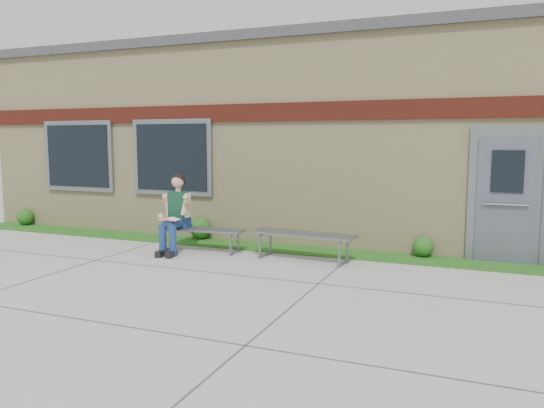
% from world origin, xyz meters
% --- Properties ---
extents(ground, '(80.00, 80.00, 0.00)m').
position_xyz_m(ground, '(0.00, 0.00, 0.00)').
color(ground, '#9E9E99').
rests_on(ground, ground).
extents(grass_strip, '(16.00, 0.80, 0.02)m').
position_xyz_m(grass_strip, '(0.00, 2.60, 0.01)').
color(grass_strip, '#285216').
rests_on(grass_strip, ground).
extents(school_building, '(16.20, 6.22, 4.20)m').
position_xyz_m(school_building, '(-0.00, 5.99, 2.10)').
color(school_building, beige).
rests_on(school_building, ground).
extents(bench_left, '(1.68, 0.59, 0.43)m').
position_xyz_m(bench_left, '(-1.70, 1.86, 0.33)').
color(bench_left, slate).
rests_on(bench_left, ground).
extents(bench_right, '(1.87, 0.66, 0.48)m').
position_xyz_m(bench_right, '(0.30, 1.86, 0.37)').
color(bench_right, slate).
rests_on(bench_right, ground).
extents(girl, '(0.58, 0.93, 1.44)m').
position_xyz_m(girl, '(-2.11, 1.64, 0.73)').
color(girl, navy).
rests_on(girl, ground).
extents(shrub_west, '(0.38, 0.38, 0.38)m').
position_xyz_m(shrub_west, '(-7.12, 2.85, 0.21)').
color(shrub_west, '#285216').
rests_on(shrub_west, grass_strip).
extents(shrub_mid, '(0.44, 0.44, 0.44)m').
position_xyz_m(shrub_mid, '(-2.28, 2.85, 0.24)').
color(shrub_mid, '#285216').
rests_on(shrub_mid, grass_strip).
extents(shrub_east, '(0.36, 0.36, 0.36)m').
position_xyz_m(shrub_east, '(2.20, 2.85, 0.20)').
color(shrub_east, '#285216').
rests_on(shrub_east, grass_strip).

